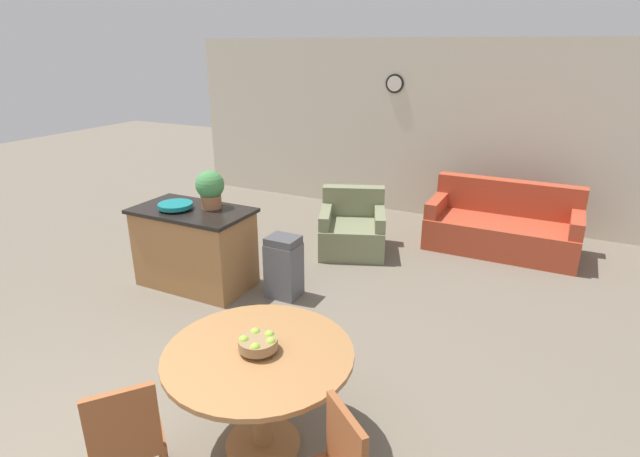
{
  "coord_description": "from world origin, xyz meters",
  "views": [
    {
      "loc": [
        2.15,
        -1.33,
        2.61
      ],
      "look_at": [
        0.17,
        2.62,
        0.97
      ],
      "focal_mm": 28.0,
      "sensor_mm": 36.0,
      "label": 1
    }
  ],
  "objects": [
    {
      "name": "wall_back",
      "position": [
        -0.0,
        6.34,
        1.35
      ],
      "size": [
        8.0,
        0.09,
        2.7
      ],
      "color": "beige",
      "rests_on": "ground_plane"
    },
    {
      "name": "dining_table",
      "position": [
        0.59,
        0.91,
        0.59
      ],
      "size": [
        1.23,
        1.23,
        0.77
      ],
      "color": "#9E6B3D",
      "rests_on": "ground_plane"
    },
    {
      "name": "dining_chair_near_left",
      "position": [
        0.12,
        0.21,
        0.48
      ],
      "size": [
        0.59,
        0.59,
        0.87
      ],
      "rotation": [
        0.0,
        0.0,
        7.18
      ],
      "color": "brown",
      "rests_on": "ground_plane"
    },
    {
      "name": "fruit_bowl",
      "position": [
        0.59,
        0.91,
        0.83
      ],
      "size": [
        0.25,
        0.25,
        0.12
      ],
      "color": "olive",
      "rests_on": "dining_table"
    },
    {
      "name": "kitchen_island",
      "position": [
        -1.44,
        2.68,
        0.46
      ],
      "size": [
        1.31,
        0.74,
        0.91
      ],
      "color": "#9E6B3D",
      "rests_on": "ground_plane"
    },
    {
      "name": "teal_bowl",
      "position": [
        -1.58,
        2.59,
        0.95
      ],
      "size": [
        0.37,
        0.37,
        0.07
      ],
      "color": "#147A7F",
      "rests_on": "kitchen_island"
    },
    {
      "name": "potted_plant",
      "position": [
        -1.27,
        2.82,
        1.13
      ],
      "size": [
        0.31,
        0.31,
        0.42
      ],
      "color": "#A36642",
      "rests_on": "kitchen_island"
    },
    {
      "name": "trash_bin",
      "position": [
        -0.4,
        2.88,
        0.34
      ],
      "size": [
        0.34,
        0.29,
        0.69
      ],
      "color": "#56565B",
      "rests_on": "ground_plane"
    },
    {
      "name": "couch",
      "position": [
        1.53,
        5.34,
        0.3
      ],
      "size": [
        1.91,
        0.91,
        0.88
      ],
      "rotation": [
        0.0,
        0.0,
        0.0
      ],
      "color": "#B24228",
      "rests_on": "ground_plane"
    },
    {
      "name": "armchair",
      "position": [
        -0.25,
        4.42,
        0.28
      ],
      "size": [
        1.1,
        1.13,
        0.8
      ],
      "rotation": [
        0.0,
        0.0,
        0.38
      ],
      "color": "#7A7F5B",
      "rests_on": "ground_plane"
    }
  ]
}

